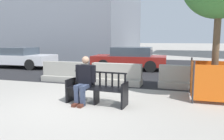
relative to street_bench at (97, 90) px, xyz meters
name	(u,v)px	position (x,y,z in m)	size (l,w,h in m)	color
ground_plane	(68,107)	(-0.61, -0.53, -0.40)	(200.00, 200.00, 0.00)	gray
street_asphalt	(133,67)	(-0.61, 8.17, -0.39)	(120.00, 12.00, 0.01)	black
street_bench	(97,90)	(0.00, 0.00, 0.00)	(1.72, 0.65, 0.88)	black
seated_person	(85,79)	(-0.35, -0.03, 0.29)	(0.59, 0.74, 1.31)	black
jersey_barrier_centre	(117,76)	(-0.18, 2.69, -0.06)	(2.02, 0.76, 0.84)	#9E998E
jersey_barrier_left	(66,73)	(-2.45, 2.72, -0.06)	(2.00, 0.69, 0.84)	gray
jersey_barrier_right	(187,79)	(2.48, 2.72, -0.06)	(2.03, 0.78, 0.84)	#9E998E
construction_fence	(214,80)	(3.16, 1.39, 0.20)	(1.26, 1.26, 1.20)	#2D2D33
car_sedan_mid	(130,58)	(-0.58, 7.12, 0.28)	(4.35, 2.03, 1.33)	maroon
car_sedan_far	(20,57)	(-7.44, 6.00, 0.25)	(4.28, 2.08, 1.27)	silver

